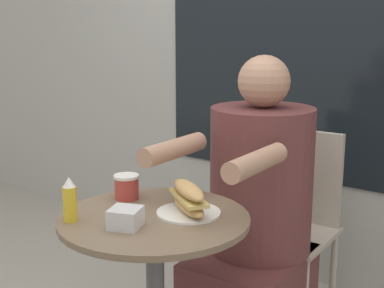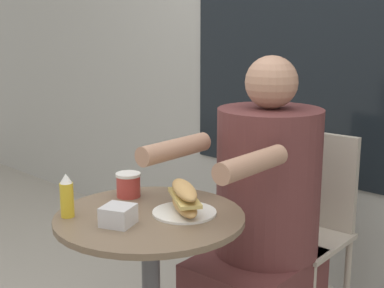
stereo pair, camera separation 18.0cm
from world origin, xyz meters
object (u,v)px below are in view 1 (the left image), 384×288
at_px(cafe_table, 155,276).
at_px(diner_chair, 295,210).
at_px(condiment_bottle, 70,200).
at_px(seated_diner, 255,235).
at_px(drink_cup, 127,187).
at_px(sandwich_on_plate, 189,201).

distance_m(cafe_table, diner_chair, 0.87).
bearing_deg(cafe_table, diner_chair, 86.48).
distance_m(cafe_table, condiment_bottle, 0.38).
bearing_deg(diner_chair, cafe_table, 82.42).
relative_size(seated_diner, drink_cup, 13.85).
distance_m(sandwich_on_plate, drink_cup, 0.27).
xyz_separation_m(cafe_table, sandwich_on_plate, (0.07, 0.08, 0.25)).
relative_size(cafe_table, sandwich_on_plate, 3.26).
distance_m(cafe_table, sandwich_on_plate, 0.27).
distance_m(seated_diner, sandwich_on_plate, 0.50).
xyz_separation_m(cafe_table, diner_chair, (0.05, 0.87, -0.01)).
height_order(cafe_table, seated_diner, seated_diner).
xyz_separation_m(sandwich_on_plate, drink_cup, (-0.27, -0.01, -0.00)).
relative_size(cafe_table, condiment_bottle, 5.18).
relative_size(diner_chair, sandwich_on_plate, 3.87).
bearing_deg(sandwich_on_plate, diner_chair, 91.50).
height_order(cafe_table, drink_cup, drink_cup).
height_order(diner_chair, sandwich_on_plate, diner_chair).
height_order(diner_chair, condiment_bottle, condiment_bottle).
bearing_deg(sandwich_on_plate, seated_diner, 91.49).
distance_m(seated_diner, condiment_bottle, 0.80).
height_order(seated_diner, condiment_bottle, seated_diner).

